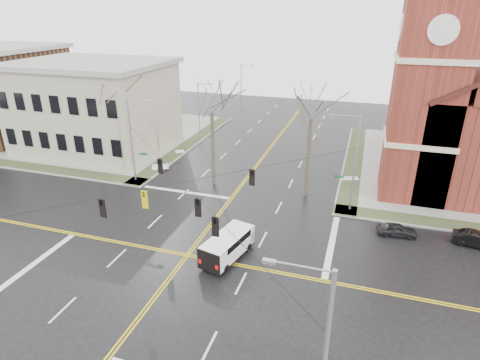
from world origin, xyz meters
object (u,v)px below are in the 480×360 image
(signal_pole_nw, at_px, (132,138))
(cargo_van, at_px, (229,244))
(tree_nw_near, at_px, (212,108))
(tree_ne, at_px, (311,114))
(signal_pole_se, at_px, (321,357))
(signal_pole_ne, at_px, (353,161))
(parked_car_a, at_px, (397,230))
(parked_car_b, at_px, (477,240))
(streetlight_north_a, at_px, (200,108))
(streetlight_north_b, at_px, (242,84))
(tree_nw_far, at_px, (119,95))

(signal_pole_nw, distance_m, cargo_van, 18.38)
(tree_nw_near, bearing_deg, cargo_van, -64.06)
(tree_ne, bearing_deg, tree_nw_near, -179.37)
(signal_pole_nw, distance_m, signal_pole_se, 32.28)
(signal_pole_ne, bearing_deg, signal_pole_se, -90.00)
(cargo_van, distance_m, parked_car_a, 14.36)
(parked_car_b, bearing_deg, tree_nw_near, 88.36)
(signal_pole_se, distance_m, parked_car_b, 22.65)
(signal_pole_nw, bearing_deg, streetlight_north_a, 87.68)
(streetlight_north_a, relative_size, parked_car_a, 2.52)
(streetlight_north_b, bearing_deg, tree_nw_near, -77.49)
(signal_pole_se, relative_size, parked_car_b, 2.48)
(tree_nw_near, bearing_deg, tree_ne, 0.63)
(signal_pole_ne, height_order, parked_car_b, signal_pole_ne)
(signal_pole_nw, bearing_deg, tree_nw_far, 136.91)
(tree_nw_far, xyz_separation_m, tree_nw_near, (11.24, -0.80, -0.40))
(signal_pole_nw, xyz_separation_m, streetlight_north_a, (0.67, 16.50, -0.48))
(parked_car_b, xyz_separation_m, tree_ne, (-14.58, 5.31, 7.89))
(streetlight_north_b, xyz_separation_m, tree_nw_near, (7.68, -34.59, 3.90))
(tree_nw_far, distance_m, tree_ne, 21.23)
(tree_nw_far, bearing_deg, cargo_van, -37.62)
(streetlight_north_a, relative_size, tree_nw_far, 0.66)
(signal_pole_ne, bearing_deg, signal_pole_nw, 180.00)
(parked_car_a, distance_m, tree_nw_near, 20.80)
(signal_pole_se, height_order, tree_nw_near, tree_nw_near)
(signal_pole_ne, xyz_separation_m, streetlight_north_b, (-21.97, 36.50, -0.48))
(cargo_van, height_order, tree_nw_near, tree_nw_near)
(streetlight_north_a, bearing_deg, signal_pole_ne, -36.90)
(streetlight_north_a, distance_m, tree_ne, 23.18)
(signal_pole_nw, height_order, parked_car_a, signal_pole_nw)
(signal_pole_ne, distance_m, streetlight_north_a, 27.48)
(parked_car_a, relative_size, tree_nw_near, 0.27)
(signal_pole_nw, height_order, parked_car_b, signal_pole_nw)
(tree_nw_far, bearing_deg, signal_pole_se, -45.19)
(signal_pole_nw, xyz_separation_m, parked_car_a, (26.85, -3.43, -4.41))
(parked_car_a, bearing_deg, tree_nw_far, 72.22)
(signal_pole_nw, xyz_separation_m, cargo_van, (14.47, -10.67, -3.81))
(cargo_van, relative_size, parked_car_a, 1.69)
(signal_pole_se, bearing_deg, streetlight_north_b, 110.27)
(signal_pole_ne, distance_m, signal_pole_nw, 22.64)
(signal_pole_nw, xyz_separation_m, parked_car_b, (32.90, -3.28, -4.35))
(cargo_van, height_order, parked_car_b, cargo_van)
(parked_car_a, height_order, tree_ne, tree_ne)
(parked_car_b, bearing_deg, tree_ne, 80.31)
(streetlight_north_a, bearing_deg, streetlight_north_b, 90.00)
(signal_pole_se, bearing_deg, signal_pole_nw, 134.55)
(streetlight_north_b, bearing_deg, streetlight_north_a, -90.00)
(signal_pole_nw, relative_size, tree_nw_near, 0.78)
(signal_pole_nw, distance_m, parked_car_b, 33.35)
(streetlight_north_a, height_order, parked_car_a, streetlight_north_a)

